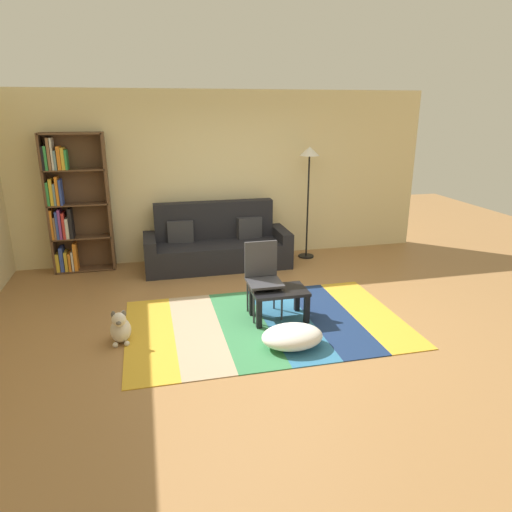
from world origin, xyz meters
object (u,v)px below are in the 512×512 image
coffee_table (279,296)px  dog (120,328)px  bookshelf (70,207)px  folding_chair (263,273)px  pouf (292,337)px  couch (217,245)px  tv_remote (272,288)px  standing_lamp (309,166)px

coffee_table → dog: 1.83m
bookshelf → folding_chair: bearing=-42.7°
coffee_table → dog: size_ratio=1.64×
bookshelf → coffee_table: bearing=-43.6°
pouf → couch: bearing=97.1°
couch → tv_remote: couch is taller
bookshelf → standing_lamp: bearing=-2.9°
pouf → folding_chair: bearing=96.0°
couch → tv_remote: size_ratio=15.07×
couch → pouf: (0.35, -2.84, -0.21)m
coffee_table → standing_lamp: bearing=63.2°
couch → dog: size_ratio=5.69×
tv_remote → folding_chair: folding_chair is taller
bookshelf → tv_remote: size_ratio=13.91×
couch → tv_remote: 2.13m
coffee_table → tv_remote: tv_remote is taller
coffee_table → standing_lamp: 2.80m
couch → folding_chair: size_ratio=2.51×
coffee_table → pouf: (-0.05, -0.69, -0.18)m
couch → folding_chair: couch is taller
tv_remote → folding_chair: 0.23m
couch → dog: (-1.41, -2.29, -0.18)m
coffee_table → pouf: 0.71m
pouf → dog: dog is taller
standing_lamp → folding_chair: size_ratio=2.04×
couch → coffee_table: size_ratio=3.46×
bookshelf → coffee_table: size_ratio=3.19×
dog → pouf: bearing=-17.2°
folding_chair → pouf: bearing=-53.5°
bookshelf → dog: bookshelf is taller
dog → folding_chair: 1.75m
tv_remote → couch: bearing=60.2°
couch → folding_chair: bearing=-82.5°
standing_lamp → couch: bearing=-176.2°
tv_remote → dog: bearing=147.4°
pouf → standing_lamp: bearing=68.0°
standing_lamp → folding_chair: bearing=-122.2°
pouf → tv_remote: bearing=92.3°
coffee_table → couch: bearing=100.6°
couch → standing_lamp: bearing=3.8°
coffee_table → tv_remote: bearing=155.2°
standing_lamp → dog: bearing=-141.0°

